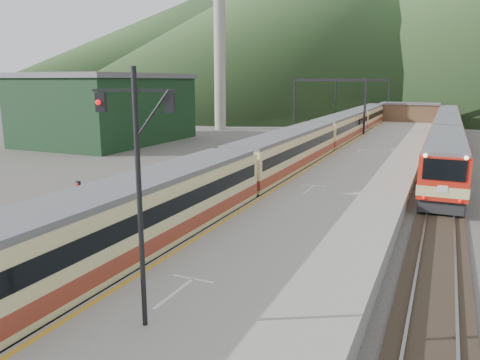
% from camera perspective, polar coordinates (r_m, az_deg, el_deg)
% --- Properties ---
extents(track_main, '(2.60, 200.00, 0.23)m').
position_cam_1_polar(track_main, '(47.95, 9.74, 2.67)').
color(track_main, black).
rests_on(track_main, ground).
extents(track_far, '(2.60, 200.00, 0.23)m').
position_cam_1_polar(track_far, '(49.37, 4.10, 3.08)').
color(track_far, black).
rests_on(track_far, ground).
extents(track_second, '(2.60, 200.00, 0.23)m').
position_cam_1_polar(track_second, '(46.58, 23.58, 1.57)').
color(track_second, black).
rests_on(track_second, ground).
extents(platform, '(8.00, 100.00, 1.00)m').
position_cam_1_polar(platform, '(44.91, 16.07, 2.31)').
color(platform, gray).
rests_on(platform, ground).
extents(gantry_near, '(9.55, 0.25, 8.00)m').
position_cam_1_polar(gantry_near, '(62.62, 10.78, 9.87)').
color(gantry_near, black).
rests_on(gantry_near, ground).
extents(gantry_far, '(9.55, 0.25, 8.00)m').
position_cam_1_polar(gantry_far, '(87.14, 14.59, 10.24)').
color(gantry_far, black).
rests_on(gantry_far, ground).
extents(warehouse, '(14.50, 20.50, 8.60)m').
position_cam_1_polar(warehouse, '(62.13, -15.78, 8.44)').
color(warehouse, '#143218').
rests_on(warehouse, ground).
extents(smokestack, '(1.80, 1.80, 30.00)m').
position_cam_1_polar(smokestack, '(76.05, -2.51, 17.51)').
color(smokestack, '#9E998E').
rests_on(smokestack, ground).
extents(station_shed, '(9.40, 4.40, 3.10)m').
position_cam_1_polar(station_shed, '(84.30, 19.98, 7.81)').
color(station_shed, brown).
rests_on(station_shed, platform).
extents(hill_a, '(180.00, 180.00, 60.00)m').
position_cam_1_polar(hill_a, '(203.79, 9.49, 18.14)').
color(hill_a, '#2E4E26').
rests_on(hill_a, ground).
extents(hill_d, '(200.00, 200.00, 55.00)m').
position_cam_1_polar(hill_d, '(279.54, -4.52, 16.04)').
color(hill_d, '#2E4E26').
rests_on(hill_d, ground).
extents(main_train, '(2.97, 81.26, 3.62)m').
position_cam_1_polar(main_train, '(47.32, 9.72, 4.97)').
color(main_train, '#D5C882').
rests_on(main_train, track_main).
extents(second_train, '(2.77, 56.94, 3.39)m').
position_cam_1_polar(second_train, '(56.85, 23.86, 5.15)').
color(second_train, red).
rests_on(second_train, track_second).
extents(signal_mast, '(2.13, 0.76, 7.07)m').
position_cam_1_polar(signal_mast, '(12.52, -12.30, 0.68)').
color(signal_mast, black).
rests_on(signal_mast, platform).
extents(short_signal_a, '(0.26, 0.23, 2.27)m').
position_cam_1_polar(short_signal_a, '(18.22, -27.08, -9.41)').
color(short_signal_a, black).
rests_on(short_signal_a, ground).
extents(short_signal_b, '(0.26, 0.22, 2.27)m').
position_cam_1_polar(short_signal_b, '(40.41, 2.41, 3.12)').
color(short_signal_b, black).
rests_on(short_signal_b, ground).
extents(short_signal_c, '(0.24, 0.19, 2.27)m').
position_cam_1_polar(short_signal_c, '(27.55, -19.02, -1.75)').
color(short_signal_c, black).
rests_on(short_signal_c, ground).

